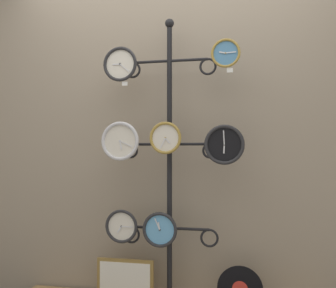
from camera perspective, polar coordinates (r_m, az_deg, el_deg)
name	(u,v)px	position (r m, az deg, el deg)	size (l,w,h in m)	color
shop_wall	(174,113)	(2.94, 0.86, 4.52)	(4.40, 0.04, 2.80)	gray
display_stand	(169,202)	(2.79, 0.22, -8.44)	(0.69, 0.34, 2.06)	black
clock_top_left	(120,64)	(2.84, -6.94, 11.41)	(0.25, 0.04, 0.25)	silver
clock_top_right	(226,53)	(2.70, 8.38, 12.89)	(0.20, 0.04, 0.20)	#4C84B2
clock_middle_left	(120,141)	(2.78, -6.95, 0.42)	(0.28, 0.04, 0.28)	silver
clock_middle_center	(166,138)	(2.70, -0.36, 0.89)	(0.22, 0.04, 0.22)	silver
clock_middle_right	(224,145)	(2.61, 8.18, -0.10)	(0.27, 0.04, 0.27)	black
clock_bottom_left	(122,226)	(2.82, -6.74, -11.77)	(0.23, 0.04, 0.23)	silver
clock_bottom_center	(160,230)	(2.75, -1.18, -12.32)	(0.24, 0.04, 0.24)	#60A8DB
picture_frame	(125,281)	(2.92, -6.26, -19.10)	(0.41, 0.02, 0.30)	olive
price_tag_upper	(125,84)	(2.80, -6.30, 8.71)	(0.04, 0.00, 0.03)	white
price_tag_mid	(230,70)	(2.67, 8.96, 10.53)	(0.04, 0.00, 0.03)	white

